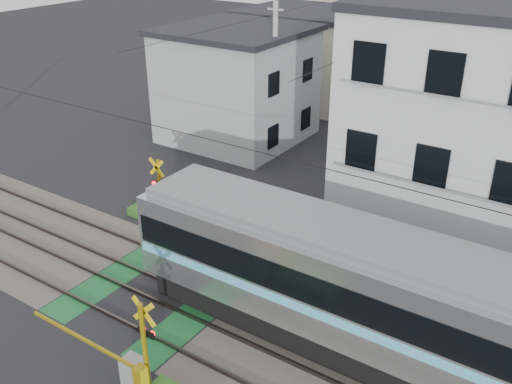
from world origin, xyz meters
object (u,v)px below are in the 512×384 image
Objects in this scene: crossing_signal_near at (135,368)px; crossing_signal_far at (170,213)px; pedestrian at (423,80)px; apartment_block at (502,134)px.

crossing_signal_near is 8.95m from crossing_signal_far.
crossing_signal_near is at bearing -54.71° from crossing_signal_far.
crossing_signal_near is 2.70× the size of pedestrian.
apartment_block is at bearing 104.73° from pedestrian.
pedestrian is at bearing 95.65° from crossing_signal_near.
crossing_signal_near is 14.95m from apartment_block.
crossing_signal_near reaches higher than pedestrian.
pedestrian is (-3.25, 32.82, 0.17)m from crossing_signal_near.
crossing_signal_far is 0.46× the size of apartment_block.
apartment_block is 5.82× the size of pedestrian.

